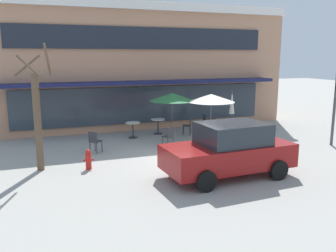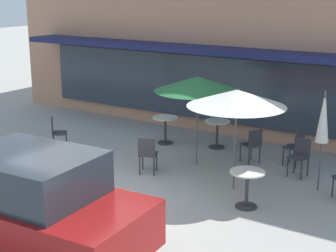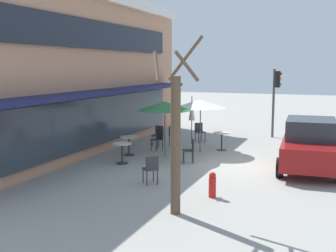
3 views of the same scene
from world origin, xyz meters
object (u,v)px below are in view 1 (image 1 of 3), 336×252
at_px(parked_sedan, 229,150).
at_px(cafe_table_near_wall, 133,127).
at_px(cafe_chair_3, 245,125).
at_px(cafe_chair_0, 213,124).
at_px(fire_hydrant, 88,159).
at_px(cafe_chair_2, 169,136).
at_px(cafe_chair_4, 202,122).
at_px(cafe_chair_1, 95,140).
at_px(cafe_chair_5, 188,125).
at_px(patio_umbrella_cream_folded, 211,98).
at_px(patio_umbrella_corner_open, 172,97).
at_px(street_tree, 37,117).
at_px(patio_umbrella_green_folded, 232,103).
at_px(cafe_table_streetside, 231,133).
at_px(cafe_table_by_tree, 158,124).

bearing_deg(parked_sedan, cafe_table_near_wall, 103.68).
bearing_deg(parked_sedan, cafe_chair_3, 53.63).
bearing_deg(cafe_chair_0, fire_hydrant, -151.05).
height_order(cafe_chair_2, cafe_chair_4, same).
relative_size(cafe_chair_1, cafe_chair_5, 1.00).
xyz_separation_m(patio_umbrella_cream_folded, cafe_chair_0, (0.93, 1.56, -1.50)).
distance_m(patio_umbrella_cream_folded, fire_hydrant, 6.36).
relative_size(patio_umbrella_corner_open, street_tree, 0.52).
bearing_deg(patio_umbrella_cream_folded, cafe_chair_5, 101.37).
distance_m(cafe_table_near_wall, cafe_chair_0, 4.06).
relative_size(patio_umbrella_green_folded, cafe_chair_4, 2.47).
xyz_separation_m(cafe_table_streetside, cafe_chair_0, (0.28, 2.31, 0.01)).
height_order(cafe_table_by_tree, street_tree, street_tree).
height_order(cafe_table_streetside, cafe_chair_2, cafe_chair_2).
distance_m(patio_umbrella_green_folded, patio_umbrella_corner_open, 3.10).
relative_size(cafe_chair_1, fire_hydrant, 1.26).
bearing_deg(patio_umbrella_green_folded, cafe_chair_3, -14.44).
relative_size(patio_umbrella_green_folded, parked_sedan, 0.51).
bearing_deg(patio_umbrella_corner_open, parked_sedan, -90.51).
height_order(cafe_table_by_tree, fire_hydrant, cafe_table_by_tree).
xyz_separation_m(cafe_table_by_tree, cafe_chair_0, (2.63, -0.89, 0.01)).
bearing_deg(patio_umbrella_green_folded, cafe_table_streetside, -119.35).
height_order(patio_umbrella_cream_folded, fire_hydrant, patio_umbrella_cream_folded).
bearing_deg(cafe_chair_2, patio_umbrella_green_folded, 17.67).
distance_m(cafe_table_streetside, patio_umbrella_corner_open, 3.14).
relative_size(cafe_chair_2, cafe_chair_5, 1.00).
bearing_deg(cafe_chair_5, cafe_chair_1, -159.41).
xyz_separation_m(cafe_chair_1, fire_hydrant, (-0.52, -2.06, -0.17)).
bearing_deg(patio_umbrella_corner_open, patio_umbrella_green_folded, -1.45).
distance_m(cafe_chair_2, street_tree, 5.55).
bearing_deg(patio_umbrella_corner_open, cafe_chair_1, -164.14).
xyz_separation_m(patio_umbrella_corner_open, cafe_chair_4, (2.12, 1.18, -1.50)).
height_order(cafe_table_near_wall, cafe_table_streetside, same).
relative_size(cafe_chair_5, fire_hydrant, 1.26).
height_order(cafe_table_streetside, parked_sedan, parked_sedan).
xyz_separation_m(patio_umbrella_cream_folded, parked_sedan, (-1.55, -4.41, -1.14)).
bearing_deg(cafe_chair_0, cafe_table_streetside, -96.81).
bearing_deg(cafe_table_near_wall, cafe_chair_3, -13.51).
height_order(cafe_table_by_tree, cafe_chair_3, cafe_chair_3).
height_order(cafe_chair_0, fire_hydrant, cafe_chair_0).
distance_m(cafe_chair_5, street_tree, 7.85).
distance_m(cafe_chair_0, cafe_chair_1, 6.37).
bearing_deg(cafe_chair_0, cafe_chair_2, -148.87).
height_order(patio_umbrella_corner_open, cafe_chair_2, patio_umbrella_corner_open).
relative_size(patio_umbrella_green_folded, street_tree, 0.52).
xyz_separation_m(cafe_chair_0, street_tree, (-8.23, -3.20, 1.34)).
relative_size(patio_umbrella_corner_open, cafe_chair_4, 2.47).
relative_size(cafe_chair_1, street_tree, 0.21).
bearing_deg(cafe_chair_2, fire_hydrant, -152.92).
height_order(cafe_table_near_wall, street_tree, street_tree).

